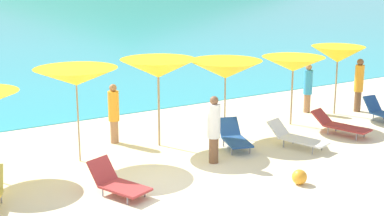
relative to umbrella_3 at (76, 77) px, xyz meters
name	(u,v)px	position (x,y,z in m)	size (l,w,h in m)	color
ground_plane	(36,103)	(1.05, 7.43, -2.31)	(50.00, 100.00, 0.30)	beige
umbrella_3	(76,77)	(0.00, 0.00, 0.00)	(2.25, 2.25, 2.38)	#9E7F59
umbrella_4	(158,68)	(2.32, 0.10, -0.02)	(2.09, 2.09, 2.39)	#9E7F59
umbrella_5	(225,69)	(4.38, -0.07, -0.21)	(2.12, 2.12, 2.21)	#9E7F59
umbrella_6	(293,64)	(6.84, -0.14, -0.27)	(1.98, 1.98, 2.12)	#9E7F59
umbrella_7	(338,54)	(8.95, 0.09, -0.16)	(1.91, 1.91, 2.27)	#9E7F59
lounge_chair_0	(296,137)	(5.41, -1.99, -1.88)	(0.99, 1.78, 0.64)	white
lounge_chair_1	(117,182)	(-0.08, -2.46, -1.88)	(1.07, 1.51, 0.71)	#A53333
lounge_chair_3	(234,137)	(3.94, -1.15, -1.85)	(0.99, 1.56, 0.69)	#1E478C
lounge_chair_4	(340,125)	(7.32, -1.73, -1.87)	(1.00, 1.82, 0.62)	#A53333
lounge_chair_6	(384,112)	(9.56, -1.44, -1.85)	(0.62, 1.56, 0.72)	#1E478C
beachgoer_0	(308,87)	(8.32, 0.73, -1.29)	(0.29, 0.29, 1.64)	#A3704C
beachgoer_1	(359,83)	(9.85, -0.08, -1.19)	(0.30, 0.30, 1.81)	brown
beachgoer_2	(214,128)	(2.81, -1.86, -1.26)	(0.32, 0.32, 1.71)	brown
beachgoer_4	(114,112)	(1.37, 0.96, -1.27)	(0.30, 0.30, 1.67)	#A3704C
beach_ball	(299,177)	(3.65, -4.07, -1.99)	(0.34, 0.34, 0.34)	orange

